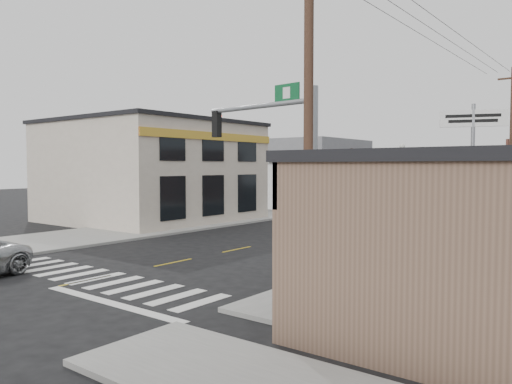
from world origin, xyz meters
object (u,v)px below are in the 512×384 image
Objects in this scene: guide_sign at (343,217)px; dance_center_sign at (473,138)px; lamp_post at (403,188)px; fire_hydrant at (414,261)px; bare_tree at (373,158)px; utility_pole_near at (308,113)px; traffic_signal_pole at (292,167)px; utility_pole_far at (512,148)px.

dance_center_sign is at bearing 101.11° from guide_sign.
guide_sign is 0.65× the size of lamp_post.
fire_hydrant is 11.19m from dance_center_sign.
dance_center_sign is at bearing 77.61° from lamp_post.
utility_pole_near is (0.00, -4.27, 1.19)m from bare_tree.
lamp_post is (-2.14, 4.42, 2.38)m from fire_hydrant.
traffic_signal_pole is at bearing 148.15° from utility_pole_near.
dance_center_sign reaches higher than guide_sign.
traffic_signal_pole is 2.03× the size of guide_sign.
bare_tree is (1.14, -5.69, 1.24)m from lamp_post.
utility_pole_far is (1.58, 18.92, -0.47)m from utility_pole_near.
lamp_post is at bearing 115.81° from fire_hydrant.
bare_tree is at bearing -76.12° from lamp_post.
traffic_signal_pole is at bearing -107.40° from bare_tree.
traffic_signal_pole is at bearing -114.15° from dance_center_sign.
guide_sign is (0.14, 3.04, -1.75)m from traffic_signal_pole.
utility_pole_far is (2.53, 15.06, 2.75)m from guide_sign.
utility_pole_far is (0.58, 13.38, 4.34)m from fire_hydrant.
guide_sign is 0.61× the size of bare_tree.
traffic_signal_pole is 6.15m from fire_hydrant.
utility_pole_near is (1.08, -0.81, 1.47)m from traffic_signal_pole.
lamp_post is at bearing 109.31° from guide_sign.
dance_center_sign reaches higher than lamp_post.
fire_hydrant is 5.46m from lamp_post.
lamp_post is at bearing -105.18° from utility_pole_far.
fire_hydrant is (1.94, 1.68, -1.59)m from guide_sign.
traffic_signal_pole is 0.62× the size of utility_pole_near.
fire_hydrant is 0.10× the size of dance_center_sign.
traffic_signal_pole is at bearing -87.08° from lamp_post.
utility_pole_far is at bearing 87.51° from fire_hydrant.
utility_pole_far is at bearing 97.95° from guide_sign.
utility_pole_near reaches higher than bare_tree.
guide_sign is 6.16m from lamp_post.
utility_pole_near is (-0.37, -15.60, -0.03)m from dance_center_sign.
utility_pole_far is (1.58, 14.65, 0.71)m from bare_tree.
traffic_signal_pole is at bearing -75.13° from guide_sign.
dance_center_sign is at bearing 88.15° from bare_tree.
fire_hydrant is at bearing -90.77° from utility_pole_far.
guide_sign reaches higher than fire_hydrant.
lamp_post is 0.47× the size of utility_pole_near.
guide_sign is at bearing -97.80° from utility_pole_far.
guide_sign is 0.30× the size of utility_pole_near.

